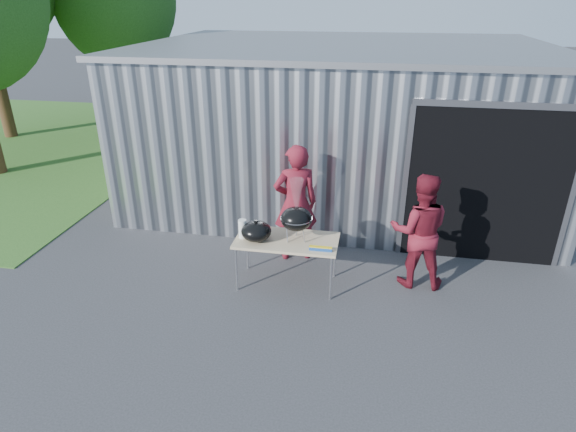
% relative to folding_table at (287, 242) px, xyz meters
% --- Properties ---
extents(ground, '(80.00, 80.00, 0.00)m').
position_rel_folding_table_xyz_m(ground, '(-0.37, -0.39, -0.71)').
color(ground, '#2E2E31').
extents(building, '(8.20, 6.20, 3.10)m').
position_rel_folding_table_xyz_m(building, '(0.54, 4.20, 0.83)').
color(building, silver).
rests_on(building, ground).
extents(grass_patch, '(10.00, 12.00, 0.02)m').
position_rel_folding_table_xyz_m(grass_patch, '(-9.37, 5.61, -0.70)').
color(grass_patch, '#2D591E').
rests_on(grass_patch, ground).
extents(folding_table, '(1.50, 0.75, 0.75)m').
position_rel_folding_table_xyz_m(folding_table, '(0.00, 0.00, 0.00)').
color(folding_table, tan).
rests_on(folding_table, ground).
extents(kettle_grill, '(0.46, 0.46, 0.94)m').
position_rel_folding_table_xyz_m(kettle_grill, '(0.14, 0.00, 0.46)').
color(kettle_grill, black).
rests_on(kettle_grill, folding_table).
extents(grill_lid, '(0.44, 0.44, 0.32)m').
position_rel_folding_table_xyz_m(grill_lid, '(-0.43, -0.10, 0.18)').
color(grill_lid, black).
rests_on(grill_lid, folding_table).
extents(paper_towels, '(0.12, 0.12, 0.28)m').
position_rel_folding_table_xyz_m(paper_towels, '(-0.65, -0.05, 0.18)').
color(paper_towels, white).
rests_on(paper_towels, folding_table).
extents(white_tub, '(0.20, 0.15, 0.10)m').
position_rel_folding_table_xyz_m(white_tub, '(-0.55, 0.18, 0.09)').
color(white_tub, white).
rests_on(white_tub, folding_table).
extents(foil_box, '(0.32, 0.05, 0.06)m').
position_rel_folding_table_xyz_m(foil_box, '(0.53, -0.25, 0.07)').
color(foil_box, '#164290').
rests_on(foil_box, folding_table).
extents(person_cook, '(0.82, 0.67, 1.94)m').
position_rel_folding_table_xyz_m(person_cook, '(-0.01, 0.83, 0.26)').
color(person_cook, maroon).
rests_on(person_cook, ground).
extents(person_bystander, '(0.87, 0.68, 1.75)m').
position_rel_folding_table_xyz_m(person_bystander, '(1.89, 0.37, 0.17)').
color(person_bystander, maroon).
rests_on(person_bystander, ground).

